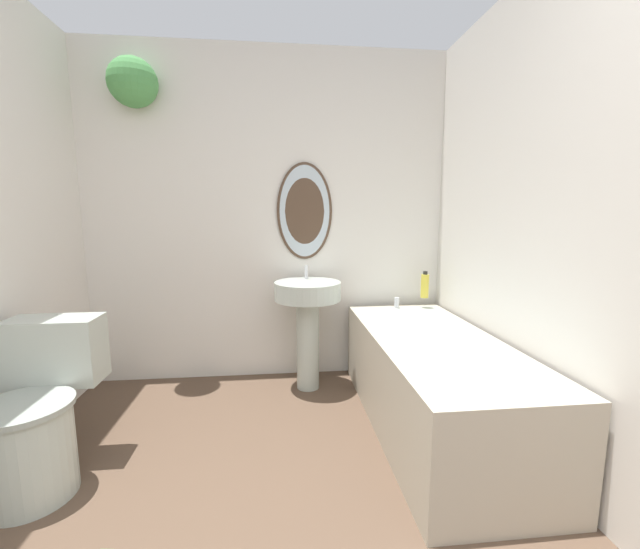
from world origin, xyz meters
TOP-DOWN VIEW (x-y plane):
  - wall_back at (-0.06, 2.70)m, footprint 2.72×0.32m
  - wall_right at (1.33, 1.34)m, footprint 0.06×2.80m
  - toilet at (-1.03, 1.54)m, footprint 0.42×0.58m
  - pedestal_sink at (0.26, 2.41)m, footprint 0.46×0.46m
  - bathtub at (0.93, 1.81)m, footprint 0.69×1.64m
  - shampoo_bottle at (1.14, 2.52)m, footprint 0.06×0.06m

SIDE VIEW (x-z plane):
  - bathtub at x=0.93m, z-range -0.03..0.59m
  - toilet at x=-1.03m, z-range -0.03..0.70m
  - pedestal_sink at x=0.26m, z-range 0.12..0.99m
  - shampoo_bottle at x=1.14m, z-range 0.61..0.80m
  - wall_right at x=1.33m, z-range 0.00..2.40m
  - wall_back at x=-0.06m, z-range 0.07..2.47m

